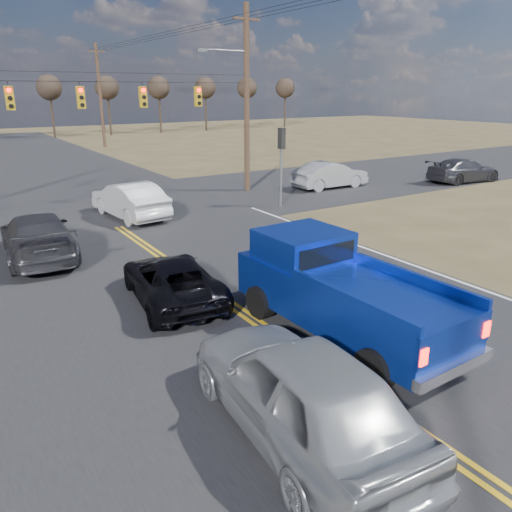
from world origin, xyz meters
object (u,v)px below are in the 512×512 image
black_suv (172,280)px  cross_car_east_near (330,175)px  pickup_truck (339,291)px  silver_suv (301,389)px  dgrey_car_queue (38,236)px  white_car_queue (130,200)px  cross_car_east_far (464,170)px

black_suv → cross_car_east_near: size_ratio=0.95×
pickup_truck → silver_suv: 3.99m
silver_suv → dgrey_car_queue: bearing=-76.3°
pickup_truck → dgrey_car_queue: pickup_truck is taller
white_car_queue → cross_car_east_near: white_car_queue is taller
cross_car_east_far → pickup_truck: bearing=125.0°
black_suv → white_car_queue: white_car_queue is taller
cross_car_east_near → white_car_queue: bearing=93.5°
black_suv → cross_car_east_near: 18.25m
white_car_queue → cross_car_east_far: white_car_queue is taller
dgrey_car_queue → cross_car_east_near: (17.26, 4.54, -0.01)m
white_car_queue → cross_car_east_near: size_ratio=1.05×
black_suv → cross_car_east_far: bearing=-154.3°
white_car_queue → dgrey_car_queue: (-4.69, -3.96, -0.03)m
cross_car_east_far → cross_car_east_near: bearing=76.6°
dgrey_car_queue → cross_car_east_near: dgrey_car_queue is taller
silver_suv → cross_car_east_far: bearing=-144.5°
white_car_queue → black_suv: bearing=71.3°
silver_suv → white_car_queue: silver_suv is taller
pickup_truck → dgrey_car_queue: bearing=114.7°
pickup_truck → dgrey_car_queue: 11.19m
black_suv → white_car_queue: size_ratio=0.90×
silver_suv → dgrey_car_queue: size_ratio=0.97×
pickup_truck → cross_car_east_near: pickup_truck is taller
dgrey_car_queue → black_suv: bearing=115.8°
black_suv → dgrey_car_queue: (-2.41, 6.06, 0.16)m
silver_suv → white_car_queue: bearing=-94.5°
silver_suv → black_suv: (0.52, 6.49, -0.27)m
dgrey_car_queue → cross_car_east_far: 25.87m
silver_suv → cross_car_east_far: size_ratio=1.03×
white_car_queue → dgrey_car_queue: bearing=34.3°
silver_suv → white_car_queue: (2.79, 16.51, -0.07)m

